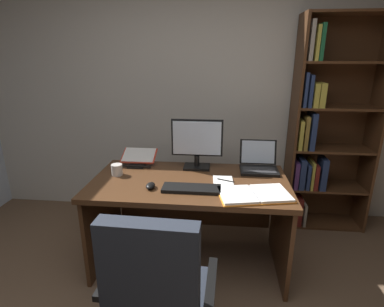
{
  "coord_description": "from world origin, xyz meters",
  "views": [
    {
      "loc": [
        0.24,
        -0.97,
        1.68
      ],
      "look_at": [
        0.03,
        1.14,
        0.99
      ],
      "focal_mm": 28.32,
      "sensor_mm": 36.0,
      "label": 1
    }
  ],
  "objects_px": {
    "monitor": "(197,144)",
    "laptop": "(259,164)",
    "bookshelf": "(323,133)",
    "notepad": "(223,181)",
    "office_chair": "(157,304)",
    "keyboard": "(192,188)",
    "reading_stand_with_book": "(139,157)",
    "computer_mouse": "(150,186)",
    "pen": "(226,180)",
    "desk": "(191,200)",
    "open_binder": "(254,194)",
    "coffee_mug": "(117,170)"
  },
  "relations": [
    {
      "from": "monitor",
      "to": "laptop",
      "type": "height_order",
      "value": "monitor"
    },
    {
      "from": "bookshelf",
      "to": "notepad",
      "type": "bearing_deg",
      "value": -140.33
    },
    {
      "from": "office_chair",
      "to": "monitor",
      "type": "bearing_deg",
      "value": 86.38
    },
    {
      "from": "keyboard",
      "to": "reading_stand_with_book",
      "type": "height_order",
      "value": "reading_stand_with_book"
    },
    {
      "from": "monitor",
      "to": "keyboard",
      "type": "relative_size",
      "value": 1.03
    },
    {
      "from": "computer_mouse",
      "to": "laptop",
      "type": "bearing_deg",
      "value": 29.22
    },
    {
      "from": "monitor",
      "to": "pen",
      "type": "height_order",
      "value": "monitor"
    },
    {
      "from": "desk",
      "to": "keyboard",
      "type": "distance_m",
      "value": 0.34
    },
    {
      "from": "desk",
      "to": "notepad",
      "type": "relative_size",
      "value": 7.24
    },
    {
      "from": "open_binder",
      "to": "pen",
      "type": "distance_m",
      "value": 0.29
    },
    {
      "from": "keyboard",
      "to": "open_binder",
      "type": "bearing_deg",
      "value": -6.49
    },
    {
      "from": "keyboard",
      "to": "pen",
      "type": "height_order",
      "value": "keyboard"
    },
    {
      "from": "keyboard",
      "to": "pen",
      "type": "distance_m",
      "value": 0.3
    },
    {
      "from": "desk",
      "to": "office_chair",
      "type": "xyz_separation_m",
      "value": [
        -0.08,
        -0.97,
        -0.13
      ]
    },
    {
      "from": "pen",
      "to": "coffee_mug",
      "type": "xyz_separation_m",
      "value": [
        -0.87,
        0.06,
        0.03
      ]
    },
    {
      "from": "coffee_mug",
      "to": "bookshelf",
      "type": "bearing_deg",
      "value": 21.96
    },
    {
      "from": "reading_stand_with_book",
      "to": "pen",
      "type": "distance_m",
      "value": 0.84
    },
    {
      "from": "keyboard",
      "to": "open_binder",
      "type": "relative_size",
      "value": 0.78
    },
    {
      "from": "laptop",
      "to": "open_binder",
      "type": "relative_size",
      "value": 0.58
    },
    {
      "from": "laptop",
      "to": "computer_mouse",
      "type": "height_order",
      "value": "laptop"
    },
    {
      "from": "monitor",
      "to": "reading_stand_with_book",
      "type": "xyz_separation_m",
      "value": [
        -0.52,
        0.05,
        -0.15
      ]
    },
    {
      "from": "reading_stand_with_book",
      "to": "bookshelf",
      "type": "bearing_deg",
      "value": 14.73
    },
    {
      "from": "keyboard",
      "to": "notepad",
      "type": "xyz_separation_m",
      "value": [
        0.23,
        0.17,
        -0.01
      ]
    },
    {
      "from": "bookshelf",
      "to": "keyboard",
      "type": "xyz_separation_m",
      "value": [
        -1.17,
        -0.95,
        -0.2
      ]
    },
    {
      "from": "notepad",
      "to": "open_binder",
      "type": "bearing_deg",
      "value": -45.67
    },
    {
      "from": "laptop",
      "to": "keyboard",
      "type": "relative_size",
      "value": 0.74
    },
    {
      "from": "office_chair",
      "to": "open_binder",
      "type": "relative_size",
      "value": 1.82
    },
    {
      "from": "computer_mouse",
      "to": "office_chair",
      "type": "bearing_deg",
      "value": -75.25
    },
    {
      "from": "computer_mouse",
      "to": "reading_stand_with_book",
      "type": "distance_m",
      "value": 0.56
    },
    {
      "from": "monitor",
      "to": "open_binder",
      "type": "height_order",
      "value": "monitor"
    },
    {
      "from": "desk",
      "to": "keyboard",
      "type": "xyz_separation_m",
      "value": [
        0.03,
        -0.25,
        0.22
      ]
    },
    {
      "from": "monitor",
      "to": "computer_mouse",
      "type": "relative_size",
      "value": 4.15
    },
    {
      "from": "laptop",
      "to": "computer_mouse",
      "type": "relative_size",
      "value": 2.98
    },
    {
      "from": "pen",
      "to": "coffee_mug",
      "type": "height_order",
      "value": "coffee_mug"
    },
    {
      "from": "open_binder",
      "to": "notepad",
      "type": "height_order",
      "value": "open_binder"
    },
    {
      "from": "office_chair",
      "to": "reading_stand_with_book",
      "type": "bearing_deg",
      "value": 110.44
    },
    {
      "from": "laptop",
      "to": "notepad",
      "type": "relative_size",
      "value": 1.48
    },
    {
      "from": "reading_stand_with_book",
      "to": "coffee_mug",
      "type": "relative_size",
      "value": 3.38
    },
    {
      "from": "office_chair",
      "to": "coffee_mug",
      "type": "height_order",
      "value": "office_chair"
    },
    {
      "from": "monitor",
      "to": "reading_stand_with_book",
      "type": "bearing_deg",
      "value": 174.41
    },
    {
      "from": "office_chair",
      "to": "notepad",
      "type": "bearing_deg",
      "value": 70.98
    },
    {
      "from": "bookshelf",
      "to": "coffee_mug",
      "type": "relative_size",
      "value": 22.63
    },
    {
      "from": "reading_stand_with_book",
      "to": "coffee_mug",
      "type": "xyz_separation_m",
      "value": [
        -0.1,
        -0.28,
        -0.01
      ]
    },
    {
      "from": "computer_mouse",
      "to": "reading_stand_with_book",
      "type": "relative_size",
      "value": 0.34
    },
    {
      "from": "office_chair",
      "to": "computer_mouse",
      "type": "distance_m",
      "value": 0.82
    },
    {
      "from": "keyboard",
      "to": "notepad",
      "type": "height_order",
      "value": "keyboard"
    },
    {
      "from": "desk",
      "to": "monitor",
      "type": "distance_m",
      "value": 0.46
    },
    {
      "from": "reading_stand_with_book",
      "to": "pen",
      "type": "height_order",
      "value": "reading_stand_with_book"
    },
    {
      "from": "monitor",
      "to": "pen",
      "type": "distance_m",
      "value": 0.43
    },
    {
      "from": "reading_stand_with_book",
      "to": "pen",
      "type": "relative_size",
      "value": 2.17
    }
  ]
}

